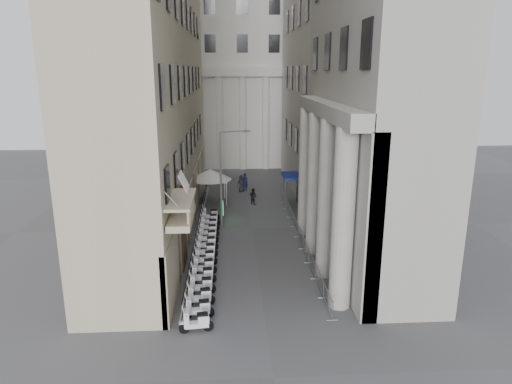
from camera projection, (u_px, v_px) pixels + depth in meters
ground at (273, 378)px, 19.60m from camera, size 120.00×120.00×0.00m
left_building at (155, 15)px, 36.01m from camera, size 5.00×36.00×34.00m
far_building at (241, 53)px, 62.01m from camera, size 22.00×10.00×30.00m
iron_fence at (199, 234)px, 36.72m from camera, size 0.30×28.00×1.40m
blue_awning at (290, 204)px, 44.91m from camera, size 1.60×3.00×3.00m
flag at (190, 319)px, 24.20m from camera, size 1.00×1.40×8.20m
scooter_0 at (197, 332)px, 23.03m from camera, size 1.45×0.71×1.50m
scooter_1 at (199, 318)px, 24.33m from camera, size 1.45×0.71×1.50m
scooter_2 at (200, 305)px, 25.64m from camera, size 1.45×0.71×1.50m
scooter_3 at (202, 294)px, 26.95m from camera, size 1.45×0.71×1.50m
scooter_4 at (203, 283)px, 28.25m from camera, size 1.45×0.71×1.50m
scooter_5 at (204, 274)px, 29.56m from camera, size 1.45×0.71×1.50m
scooter_6 at (205, 265)px, 30.86m from camera, size 1.45×0.71×1.50m
scooter_7 at (206, 258)px, 32.17m from camera, size 1.45×0.71×1.50m
scooter_8 at (207, 250)px, 33.48m from camera, size 1.45×0.71×1.50m
scooter_9 at (208, 243)px, 34.78m from camera, size 1.45×0.71×1.50m
scooter_10 at (209, 237)px, 36.09m from camera, size 1.45×0.71×1.50m
scooter_11 at (209, 231)px, 37.39m from camera, size 1.45×0.71×1.50m
scooter_12 at (210, 226)px, 38.70m from camera, size 1.45×0.71×1.50m
scooter_13 at (211, 221)px, 40.01m from camera, size 1.45×0.71×1.50m
barrier_0 at (328, 309)px, 25.22m from camera, size 0.60×2.40×1.10m
barrier_1 at (319, 288)px, 27.63m from camera, size 0.60×2.40×1.10m
barrier_2 at (312, 271)px, 30.04m from camera, size 0.60×2.40×1.10m
barrier_3 at (306, 256)px, 32.45m from camera, size 0.60×2.40×1.10m
barrier_4 at (300, 243)px, 34.86m from camera, size 0.60×2.40×1.10m
barrier_5 at (296, 232)px, 37.27m from camera, size 0.60×2.40×1.10m
barrier_6 at (292, 222)px, 39.68m from camera, size 0.60×2.40×1.10m
barrier_7 at (288, 213)px, 42.10m from camera, size 0.60×2.40×1.10m
barrier_8 at (285, 206)px, 44.51m from camera, size 0.60×2.40×1.10m
security_tent at (211, 175)px, 44.78m from camera, size 4.20×4.20×3.41m
street_lamp at (224, 172)px, 36.96m from camera, size 2.53×1.08×8.13m
info_kiosk at (221, 210)px, 39.47m from camera, size 0.36×0.99×2.06m
pedestrian_a at (245, 182)px, 49.59m from camera, size 0.83×0.65×2.00m
pedestrian_b at (253, 196)px, 44.74m from camera, size 0.99×0.98×1.62m
pedestrian_c at (241, 183)px, 49.31m from camera, size 1.06×0.89×1.86m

